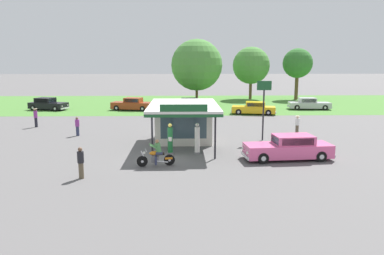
{
  "coord_description": "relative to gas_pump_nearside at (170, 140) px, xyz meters",
  "views": [
    {
      "loc": [
        1.23,
        -22.73,
        6.07
      ],
      "look_at": [
        1.9,
        2.97,
        1.4
      ],
      "focal_mm": 34.5,
      "sensor_mm": 36.0,
      "label": 1
    }
  ],
  "objects": [
    {
      "name": "bystander_standing_back_lot",
      "position": [
        -4.48,
        -5.1,
        -0.05
      ],
      "size": [
        0.34,
        0.34,
        1.68
      ],
      "color": "brown",
      "rests_on": "ground"
    },
    {
      "name": "parked_car_back_row_centre_left",
      "position": [
        1.56,
        22.24,
        -0.27
      ],
      "size": [
        5.09,
        2.38,
        1.44
      ],
      "color": "black",
      "rests_on": "ground"
    },
    {
      "name": "roadside_pole_sign",
      "position": [
        7.01,
        4.06,
        2.2
      ],
      "size": [
        1.1,
        0.12,
        4.57
      ],
      "color": "black",
      "rests_on": "ground"
    },
    {
      "name": "bystander_strolling_foreground",
      "position": [
        -12.74,
        10.26,
        0.01
      ],
      "size": [
        0.38,
        0.38,
        1.74
      ],
      "color": "black",
      "rests_on": "ground"
    },
    {
      "name": "parked_car_back_row_far_right",
      "position": [
        -5.45,
        21.99,
        -0.23
      ],
      "size": [
        5.36,
        2.85,
        1.54
      ],
      "color": "#993819",
      "rests_on": "ground"
    },
    {
      "name": "bystander_admiring_sedan",
      "position": [
        -7.78,
        6.14,
        -0.13
      ],
      "size": [
        0.34,
        0.34,
        1.55
      ],
      "color": "#2D3351",
      "rests_on": "ground"
    },
    {
      "name": "tree_oak_centre",
      "position": [
        3.01,
        30.51,
        4.35
      ],
      "size": [
        7.47,
        7.47,
        9.18
      ],
      "color": "brown",
      "rests_on": "ground"
    },
    {
      "name": "gas_pump_nearside",
      "position": [
        0.0,
        0.0,
        0.0
      ],
      "size": [
        0.44,
        0.44,
        2.04
      ],
      "color": "slate",
      "rests_on": "ground"
    },
    {
      "name": "tree_oak_distant_spare",
      "position": [
        11.71,
        35.03,
        4.38
      ],
      "size": [
        5.83,
        5.83,
        8.24
      ],
      "color": "brown",
      "rests_on": "ground"
    },
    {
      "name": "motorcycle_with_rider",
      "position": [
        -0.71,
        -2.87,
        -0.28
      ],
      "size": [
        2.21,
        0.72,
        1.58
      ],
      "color": "black",
      "rests_on": "ground"
    },
    {
      "name": "ground_plane",
      "position": [
        -0.41,
        -1.02,
        -0.93
      ],
      "size": [
        300.0,
        300.0,
        0.0
      ],
      "primitive_type": "plane",
      "color": "#5B5959"
    },
    {
      "name": "bystander_chatting_near_pumps",
      "position": [
        10.33,
        6.08,
        -0.08
      ],
      "size": [
        0.35,
        0.35,
        1.59
      ],
      "color": "brown",
      "rests_on": "ground"
    },
    {
      "name": "grass_verge_strip",
      "position": [
        -0.41,
        28.98,
        -0.93
      ],
      "size": [
        120.0,
        24.0,
        0.01
      ],
      "primitive_type": "cube",
      "color": "#477A33",
      "rests_on": "ground"
    },
    {
      "name": "featured_classic_sedan",
      "position": [
        7.42,
        -1.57,
        -0.23
      ],
      "size": [
        5.65,
        2.23,
        1.53
      ],
      "color": "#E55993",
      "rests_on": "ground"
    },
    {
      "name": "parked_car_back_row_right",
      "position": [
        9.02,
        18.07,
        -0.27
      ],
      "size": [
        5.29,
        2.68,
        1.43
      ],
      "color": "gold",
      "rests_on": "ground"
    },
    {
      "name": "gas_pump_offside",
      "position": [
        1.78,
        0.0,
        0.01
      ],
      "size": [
        0.44,
        0.44,
        2.06
      ],
      "color": "slate",
      "rests_on": "ground"
    },
    {
      "name": "parked_car_back_row_centre_right",
      "position": [
        -16.02,
        22.49,
        -0.24
      ],
      "size": [
        5.13,
        3.1,
        1.52
      ],
      "color": "black",
      "rests_on": "ground"
    },
    {
      "name": "service_station_kiosk",
      "position": [
        0.89,
        3.48,
        0.83
      ],
      "size": [
        4.81,
        7.79,
        3.49
      ],
      "color": "beige",
      "rests_on": "ground"
    },
    {
      "name": "tree_oak_far_right",
      "position": [
        18.84,
        34.19,
        4.7
      ],
      "size": [
        4.6,
        4.6,
        7.98
      ],
      "color": "brown",
      "rests_on": "ground"
    },
    {
      "name": "parked_car_back_row_centre",
      "position": [
        16.8,
        22.16,
        -0.27
      ],
      "size": [
        5.36,
        2.13,
        1.46
      ],
      "color": "#B7B7BC",
      "rests_on": "ground"
    }
  ]
}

